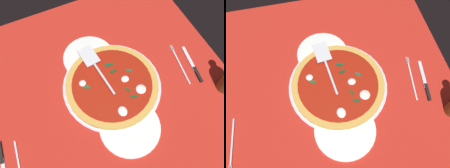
{
  "view_description": "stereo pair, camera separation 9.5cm",
  "coord_description": "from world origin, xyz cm",
  "views": [
    {
      "loc": [
        35.79,
        -12.76,
        87.25
      ],
      "look_at": [
        -2.75,
        5.57,
        1.94
      ],
      "focal_mm": 37.2,
      "sensor_mm": 36.0,
      "label": 1
    },
    {
      "loc": [
        38.9,
        -3.75,
        87.25
      ],
      "look_at": [
        -2.75,
        5.57,
        1.94
      ],
      "focal_mm": 37.2,
      "sensor_mm": 36.0,
      "label": 2
    }
  ],
  "objects": [
    {
      "name": "dinner_plate_left",
      "position": [
        -19.74,
        2.21,
        0.6
      ],
      "size": [
        22.48,
        22.48,
        1.0
      ],
      "primitive_type": "cylinder",
      "color": "white",
      "rests_on": "ground_plane"
    },
    {
      "name": "pizza",
      "position": [
        -2.58,
        5.63,
        1.75
      ],
      "size": [
        38.36,
        38.36,
        2.96
      ],
      "color": "gold",
      "rests_on": "pizza_pan"
    },
    {
      "name": "place_setting_far",
      "position": [
        2.65,
        39.17,
        0.46
      ],
      "size": [
        21.85,
        13.86,
        1.4
      ],
      "rotation": [
        0.0,
        0.0,
        2.99
      ],
      "color": "white",
      "rests_on": "ground_plane"
    },
    {
      "name": "checker_pattern",
      "position": [
        0.0,
        0.0,
        0.05
      ],
      "size": [
        108.85,
        108.85,
        0.1
      ],
      "color": "white",
      "rests_on": "ground_plane"
    },
    {
      "name": "ground_plane",
      "position": [
        0.0,
        0.0,
        -0.4
      ],
      "size": [
        108.85,
        108.85,
        0.8
      ],
      "primitive_type": "cube",
      "color": "red"
    },
    {
      "name": "pizza_server",
      "position": [
        -12.18,
        2.53,
        4.22
      ],
      "size": [
        26.28,
        7.35,
        1.0
      ],
      "rotation": [
        0.0,
        0.0,
        3.24
      ],
      "color": "silver",
      "rests_on": "pizza"
    },
    {
      "name": "pizza_pan",
      "position": [
        -2.75,
        5.57,
        0.52
      ],
      "size": [
        40.88,
        40.88,
        0.84
      ],
      "primitive_type": "cylinder",
      "color": "silver",
      "rests_on": "ground_plane"
    },
    {
      "name": "place_setting_near",
      "position": [
        10.79,
        -40.68,
        0.46
      ],
      "size": [
        22.34,
        13.37,
        1.4
      ],
      "rotation": [
        0.0,
        0.0,
        -0.09
      ],
      "color": "white",
      "rests_on": "ground_plane"
    },
    {
      "name": "dinner_plate_right",
      "position": [
        16.28,
        4.08,
        0.6
      ],
      "size": [
        23.53,
        23.53,
        1.0
      ],
      "primitive_type": "cylinder",
      "color": "white",
      "rests_on": "ground_plane"
    }
  ]
}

